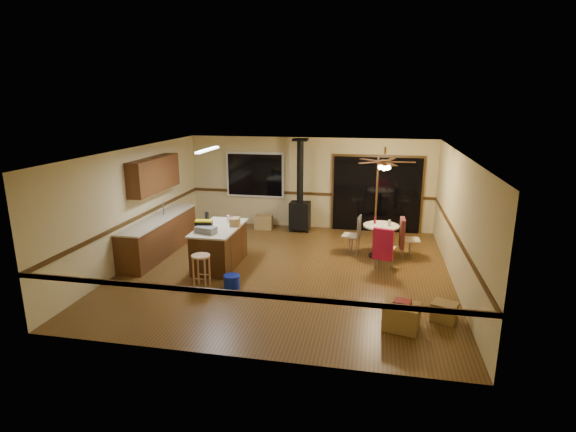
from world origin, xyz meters
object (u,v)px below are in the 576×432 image
(wood_stove, at_px, (300,206))
(box_under_window, at_px, (264,222))
(chair_near, at_px, (383,244))
(kitchen_island, at_px, (220,246))
(blue_bucket, at_px, (232,282))
(chair_left, at_px, (355,230))
(bar_stool, at_px, (201,271))
(toolbox_grey, at_px, (206,230))
(chair_right, at_px, (403,233))
(box_corner_b, at_px, (444,312))
(box_corner_a, at_px, (401,317))
(toolbox_black, at_px, (204,226))
(dining_table, at_px, (381,235))

(wood_stove, relative_size, box_under_window, 5.17)
(wood_stove, height_order, chair_near, wood_stove)
(kitchen_island, distance_m, blue_bucket, 1.36)
(chair_left, bearing_deg, bar_stool, -137.96)
(toolbox_grey, height_order, chair_right, toolbox_grey)
(chair_right, bearing_deg, chair_left, 178.02)
(chair_left, relative_size, box_corner_b, 1.30)
(kitchen_island, xyz_separation_m, chair_left, (2.94, 1.38, 0.14))
(kitchen_island, height_order, bar_stool, kitchen_island)
(box_corner_a, bearing_deg, box_corner_b, 30.04)
(wood_stove, distance_m, chair_right, 3.24)
(toolbox_grey, relative_size, box_corner_b, 1.11)
(toolbox_grey, height_order, chair_near, toolbox_grey)
(toolbox_grey, xyz_separation_m, chair_left, (3.05, 1.86, -0.38))
(box_under_window, distance_m, box_corner_b, 6.50)
(toolbox_grey, height_order, chair_left, toolbox_grey)
(box_corner_a, bearing_deg, toolbox_black, 155.48)
(box_corner_a, xyz_separation_m, box_corner_b, (0.73, 0.42, -0.05))
(kitchen_island, height_order, box_corner_a, kitchen_island)
(box_corner_b, bearing_deg, box_under_window, 132.17)
(chair_right, bearing_deg, toolbox_black, -158.96)
(chair_near, distance_m, box_corner_a, 2.63)
(wood_stove, height_order, box_under_window, wood_stove)
(chair_near, bearing_deg, blue_bucket, -151.97)
(box_corner_b, bearing_deg, toolbox_grey, 164.95)
(box_corner_b, bearing_deg, wood_stove, 124.50)
(dining_table, height_order, chair_right, chair_right)
(wood_stove, bearing_deg, chair_left, -45.63)
(toolbox_grey, height_order, box_under_window, toolbox_grey)
(chair_left, xyz_separation_m, box_corner_b, (1.66, -3.13, -0.43))
(blue_bucket, relative_size, chair_near, 0.46)
(toolbox_black, bearing_deg, box_corner_a, -24.52)
(wood_stove, distance_m, bar_stool, 4.47)
(kitchen_island, bearing_deg, bar_stool, -87.56)
(wood_stove, relative_size, bar_stool, 3.73)
(bar_stool, bearing_deg, chair_left, 42.04)
(bar_stool, xyz_separation_m, box_under_window, (0.18, 4.29, -0.14))
(box_corner_a, bearing_deg, toolbox_grey, 157.04)
(chair_right, bearing_deg, toolbox_grey, -156.37)
(kitchen_island, xyz_separation_m, bar_stool, (0.05, -1.23, -0.12))
(bar_stool, relative_size, dining_table, 0.82)
(kitchen_island, xyz_separation_m, chair_near, (3.58, 0.41, 0.14))
(toolbox_grey, height_order, blue_bucket, toolbox_grey)
(blue_bucket, height_order, box_corner_a, box_corner_a)
(toolbox_grey, xyz_separation_m, toolbox_black, (-0.11, 0.18, 0.03))
(kitchen_island, distance_m, toolbox_grey, 0.72)
(toolbox_grey, bearing_deg, box_corner_a, -22.96)
(chair_left, relative_size, box_corner_a, 0.93)
(blue_bucket, relative_size, dining_table, 0.39)
(kitchen_island, bearing_deg, chair_right, 18.26)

